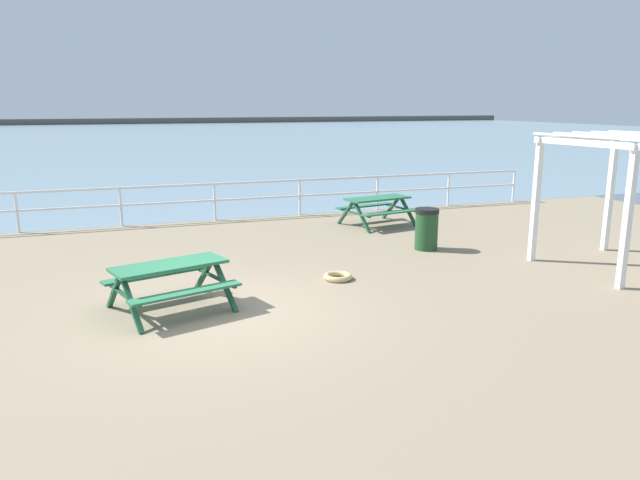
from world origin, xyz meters
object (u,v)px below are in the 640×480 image
object	(u,v)px
lattice_pergola	(622,170)
litter_bin	(426,229)
picnic_table_mid_centre	(170,275)
picnic_table_near_left	(377,204)

from	to	relation	value
lattice_pergola	litter_bin	xyz separation A→B (m)	(-2.84, 2.62, -1.52)
picnic_table_mid_centre	lattice_pergola	world-z (taller)	lattice_pergola
lattice_pergola	litter_bin	size ratio (longest dim) A/B	2.91
picnic_table_mid_centre	lattice_pergola	distance (m)	8.92
picnic_table_mid_centre	litter_bin	xyz separation A→B (m)	(5.97, 2.27, -0.10)
picnic_table_near_left	picnic_table_mid_centre	xyz separation A→B (m)	(-6.08, -5.18, 0.00)
picnic_table_near_left	lattice_pergola	size ratio (longest dim) A/B	0.75
lattice_pergola	picnic_table_near_left	bearing A→B (deg)	110.82
picnic_table_mid_centre	picnic_table_near_left	bearing A→B (deg)	23.29
picnic_table_near_left	picnic_table_mid_centre	bearing A→B (deg)	-151.07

